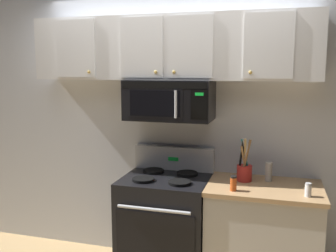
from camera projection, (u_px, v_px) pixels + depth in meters
name	position (u px, v px, depth m)	size (l,w,h in m)	color
back_wall	(177.00, 121.00, 3.61)	(5.20, 0.10, 2.70)	silver
stove_range	(166.00, 224.00, 3.40)	(0.76, 0.69, 1.12)	black
over_range_microwave	(170.00, 100.00, 3.34)	(0.76, 0.43, 0.35)	black
upper_cabinets	(171.00, 48.00, 3.30)	(2.50, 0.36, 0.55)	silver
counter_segment	(262.00, 237.00, 3.18)	(0.93, 0.65, 0.90)	#BCB7AD
utensil_crock_red	(245.00, 169.00, 3.22)	(0.13, 0.13, 0.37)	red
salt_shaker	(308.00, 190.00, 2.83)	(0.05, 0.05, 0.10)	white
pepper_mill	(269.00, 172.00, 3.22)	(0.06, 0.06, 0.16)	#B7B2A8
spice_jar	(233.00, 183.00, 2.97)	(0.05, 0.05, 0.12)	#C64C19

